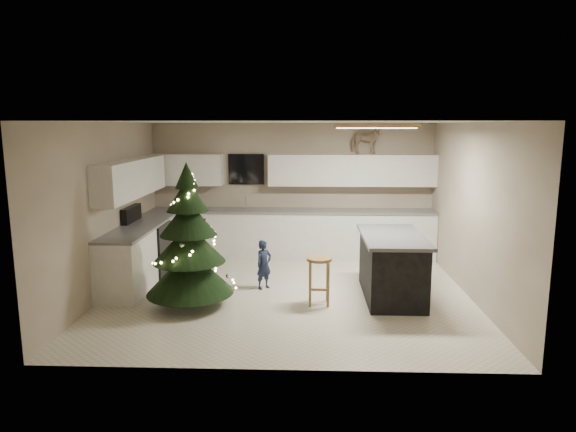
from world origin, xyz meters
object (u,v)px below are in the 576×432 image
(island, at_px, (392,266))
(rocking_horse, at_px, (365,140))
(christmas_tree, at_px, (189,248))
(toddler, at_px, (264,265))
(bar_stool, at_px, (319,269))

(island, height_order, rocking_horse, rocking_horse)
(christmas_tree, xyz_separation_m, toddler, (0.99, 0.79, -0.46))
(island, relative_size, bar_stool, 2.46)
(island, relative_size, toddler, 2.19)
(bar_stool, distance_m, rocking_horse, 3.41)
(toddler, bearing_deg, bar_stool, -81.77)
(christmas_tree, relative_size, toddler, 2.65)
(bar_stool, height_order, rocking_horse, rocking_horse)
(toddler, bearing_deg, island, -52.39)
(bar_stool, bearing_deg, island, 18.39)
(bar_stool, xyz_separation_m, rocking_horse, (0.92, 2.77, 1.76))
(christmas_tree, xyz_separation_m, rocking_horse, (2.76, 2.88, 1.43))
(island, distance_m, rocking_horse, 3.01)
(island, xyz_separation_m, christmas_tree, (-2.94, -0.47, 0.37))
(bar_stool, bearing_deg, christmas_tree, -176.58)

